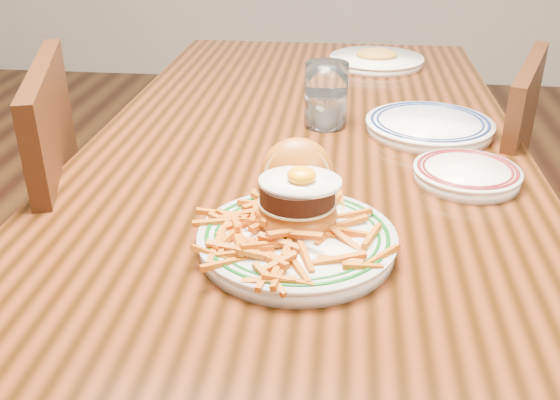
# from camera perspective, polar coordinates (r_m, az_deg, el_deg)

# --- Properties ---
(table) EXTENTS (0.85, 1.60, 0.75)m
(table) POSITION_cam_1_polar(r_m,az_deg,el_deg) (1.32, 2.45, 2.66)
(table) COLOR black
(table) RESTS_ON floor
(chair_left) EXTENTS (0.55, 0.55, 0.92)m
(chair_left) POSITION_cam_1_polar(r_m,az_deg,el_deg) (1.36, -23.27, -6.94)
(chair_left) COLOR #38180B
(chair_left) RESTS_ON floor
(chair_right) EXTENTS (0.53, 0.53, 0.88)m
(chair_right) POSITION_cam_1_polar(r_m,az_deg,el_deg) (1.55, 23.75, -3.85)
(chair_right) COLOR #38180B
(chair_right) RESTS_ON floor
(main_plate) EXTENTS (0.27, 0.29, 0.13)m
(main_plate) POSITION_cam_1_polar(r_m,az_deg,el_deg) (0.86, 1.58, -2.01)
(main_plate) COLOR white
(main_plate) RESTS_ON table
(side_plate) EXTENTS (0.18, 0.18, 0.03)m
(side_plate) POSITION_cam_1_polar(r_m,az_deg,el_deg) (1.10, 16.71, 2.37)
(side_plate) COLOR white
(side_plate) RESTS_ON table
(rear_plate) EXTENTS (0.26, 0.26, 0.03)m
(rear_plate) POSITION_cam_1_polar(r_m,az_deg,el_deg) (1.31, 13.49, 6.67)
(rear_plate) COLOR white
(rear_plate) RESTS_ON table
(water_glass) EXTENTS (0.09, 0.09, 0.13)m
(water_glass) POSITION_cam_1_polar(r_m,az_deg,el_deg) (1.30, 4.22, 9.22)
(water_glass) COLOR white
(water_glass) RESTS_ON table
(far_plate) EXTENTS (0.26, 0.26, 0.05)m
(far_plate) POSITION_cam_1_polar(r_m,az_deg,el_deg) (1.80, 8.81, 12.55)
(far_plate) COLOR white
(far_plate) RESTS_ON table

